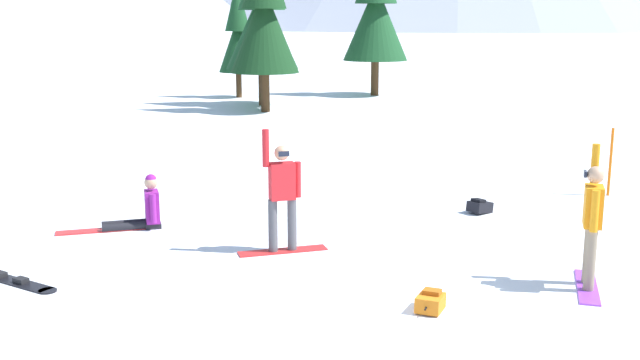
{
  "coord_description": "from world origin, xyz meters",
  "views": [
    {
      "loc": [
        -1.0,
        -9.63,
        3.81
      ],
      "look_at": [
        -0.38,
        3.36,
        1.0
      ],
      "focal_mm": 43.25,
      "sensor_mm": 36.0,
      "label": 1
    }
  ],
  "objects_px": {
    "snowboarder_background": "(142,210)",
    "loose_snowboard_near_left": "(10,280)",
    "snowboarder_foreground": "(592,222)",
    "snowboarder_midground": "(282,194)",
    "backpack_orange": "(431,302)",
    "pine_tree_short": "(262,14)",
    "trail_marker_pole": "(610,162)",
    "pine_tree_young": "(238,34)",
    "pine_tree_twin": "(264,13)",
    "backpack_black": "(480,206)",
    "pine_tree_broad": "(376,7)"
  },
  "relations": [
    {
      "from": "pine_tree_twin",
      "to": "snowboarder_background",
      "type": "bearing_deg",
      "value": -96.28
    },
    {
      "from": "snowboarder_background",
      "to": "pine_tree_young",
      "type": "distance_m",
      "value": 22.46
    },
    {
      "from": "snowboarder_midground",
      "to": "pine_tree_short",
      "type": "relative_size",
      "value": 0.29
    },
    {
      "from": "snowboarder_background",
      "to": "loose_snowboard_near_left",
      "type": "height_order",
      "value": "snowboarder_background"
    },
    {
      "from": "snowboarder_foreground",
      "to": "loose_snowboard_near_left",
      "type": "height_order",
      "value": "snowboarder_foreground"
    },
    {
      "from": "backpack_black",
      "to": "pine_tree_short",
      "type": "height_order",
      "value": "pine_tree_short"
    },
    {
      "from": "trail_marker_pole",
      "to": "pine_tree_short",
      "type": "distance_m",
      "value": 18.98
    },
    {
      "from": "snowboarder_midground",
      "to": "pine_tree_broad",
      "type": "xyz_separation_m",
      "value": [
        4.38,
        24.51,
        3.13
      ]
    },
    {
      "from": "snowboarder_foreground",
      "to": "pine_tree_young",
      "type": "bearing_deg",
      "value": 103.86
    },
    {
      "from": "snowboarder_foreground",
      "to": "snowboarder_background",
      "type": "xyz_separation_m",
      "value": [
        -6.87,
        3.45,
        -0.62
      ]
    },
    {
      "from": "loose_snowboard_near_left",
      "to": "pine_tree_twin",
      "type": "distance_m",
      "value": 20.29
    },
    {
      "from": "backpack_orange",
      "to": "trail_marker_pole",
      "type": "xyz_separation_m",
      "value": [
        5.03,
        6.31,
        0.61
      ]
    },
    {
      "from": "snowboarder_midground",
      "to": "pine_tree_twin",
      "type": "relative_size",
      "value": 0.29
    },
    {
      "from": "pine_tree_young",
      "to": "backpack_black",
      "type": "bearing_deg",
      "value": -74.75
    },
    {
      "from": "snowboarder_background",
      "to": "loose_snowboard_near_left",
      "type": "xyz_separation_m",
      "value": [
        -1.43,
        -2.79,
        -0.32
      ]
    },
    {
      "from": "trail_marker_pole",
      "to": "snowboarder_midground",
      "type": "bearing_deg",
      "value": -152.28
    },
    {
      "from": "backpack_orange",
      "to": "pine_tree_twin",
      "type": "bearing_deg",
      "value": 97.09
    },
    {
      "from": "snowboarder_background",
      "to": "backpack_black",
      "type": "bearing_deg",
      "value": 6.85
    },
    {
      "from": "backpack_orange",
      "to": "pine_tree_short",
      "type": "distance_m",
      "value": 23.79
    },
    {
      "from": "backpack_orange",
      "to": "pine_tree_short",
      "type": "height_order",
      "value": "pine_tree_short"
    },
    {
      "from": "snowboarder_midground",
      "to": "pine_tree_short",
      "type": "height_order",
      "value": "pine_tree_short"
    },
    {
      "from": "backpack_black",
      "to": "pine_tree_young",
      "type": "distance_m",
      "value": 22.5
    },
    {
      "from": "backpack_black",
      "to": "pine_tree_twin",
      "type": "height_order",
      "value": "pine_tree_twin"
    },
    {
      "from": "snowboarder_background",
      "to": "pine_tree_twin",
      "type": "xyz_separation_m",
      "value": [
        1.86,
        16.87,
        3.49
      ]
    },
    {
      "from": "snowboarder_midground",
      "to": "snowboarder_background",
      "type": "height_order",
      "value": "snowboarder_midground"
    },
    {
      "from": "loose_snowboard_near_left",
      "to": "trail_marker_pole",
      "type": "xyz_separation_m",
      "value": [
        10.93,
        4.9,
        0.71
      ]
    },
    {
      "from": "backpack_orange",
      "to": "pine_tree_broad",
      "type": "xyz_separation_m",
      "value": [
        2.44,
        27.17,
        3.97
      ]
    },
    {
      "from": "loose_snowboard_near_left",
      "to": "pine_tree_broad",
      "type": "height_order",
      "value": "pine_tree_broad"
    },
    {
      "from": "loose_snowboard_near_left",
      "to": "trail_marker_pole",
      "type": "distance_m",
      "value": 12.0
    },
    {
      "from": "backpack_orange",
      "to": "snowboarder_foreground",
      "type": "bearing_deg",
      "value": 17.52
    },
    {
      "from": "pine_tree_short",
      "to": "snowboarder_foreground",
      "type": "bearing_deg",
      "value": -77.11
    },
    {
      "from": "pine_tree_young",
      "to": "pine_tree_twin",
      "type": "distance_m",
      "value": 5.68
    },
    {
      "from": "pine_tree_young",
      "to": "pine_tree_twin",
      "type": "bearing_deg",
      "value": -76.13
    },
    {
      "from": "pine_tree_twin",
      "to": "pine_tree_young",
      "type": "bearing_deg",
      "value": 103.87
    },
    {
      "from": "snowboarder_foreground",
      "to": "backpack_black",
      "type": "xyz_separation_m",
      "value": [
        -0.48,
        4.22,
        -0.83
      ]
    },
    {
      "from": "trail_marker_pole",
      "to": "snowboarder_foreground",
      "type": "bearing_deg",
      "value": -115.39
    },
    {
      "from": "loose_snowboard_near_left",
      "to": "pine_tree_young",
      "type": "bearing_deg",
      "value": 85.59
    },
    {
      "from": "loose_snowboard_near_left",
      "to": "pine_tree_young",
      "type": "relative_size",
      "value": 0.32
    },
    {
      "from": "snowboarder_background",
      "to": "pine_tree_short",
      "type": "distance_m",
      "value": 19.51
    },
    {
      "from": "snowboarder_midground",
      "to": "loose_snowboard_near_left",
      "type": "bearing_deg",
      "value": -162.69
    },
    {
      "from": "pine_tree_young",
      "to": "pine_tree_broad",
      "type": "height_order",
      "value": "pine_tree_broad"
    },
    {
      "from": "pine_tree_twin",
      "to": "backpack_black",
      "type": "bearing_deg",
      "value": -74.29
    },
    {
      "from": "pine_tree_broad",
      "to": "pine_tree_young",
      "type": "bearing_deg",
      "value": -174.25
    },
    {
      "from": "trail_marker_pole",
      "to": "pine_tree_young",
      "type": "relative_size",
      "value": 0.27
    },
    {
      "from": "snowboarder_midground",
      "to": "backpack_orange",
      "type": "distance_m",
      "value": 3.39
    },
    {
      "from": "snowboarder_foreground",
      "to": "snowboarder_midground",
      "type": "bearing_deg",
      "value": 156.3
    },
    {
      "from": "snowboarder_foreground",
      "to": "snowboarder_midground",
      "type": "distance_m",
      "value": 4.73
    },
    {
      "from": "trail_marker_pole",
      "to": "pine_tree_broad",
      "type": "height_order",
      "value": "pine_tree_broad"
    },
    {
      "from": "snowboarder_foreground",
      "to": "pine_tree_twin",
      "type": "xyz_separation_m",
      "value": [
        -5.01,
        20.32,
        2.87
      ]
    },
    {
      "from": "pine_tree_young",
      "to": "pine_tree_short",
      "type": "height_order",
      "value": "pine_tree_short"
    }
  ]
}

